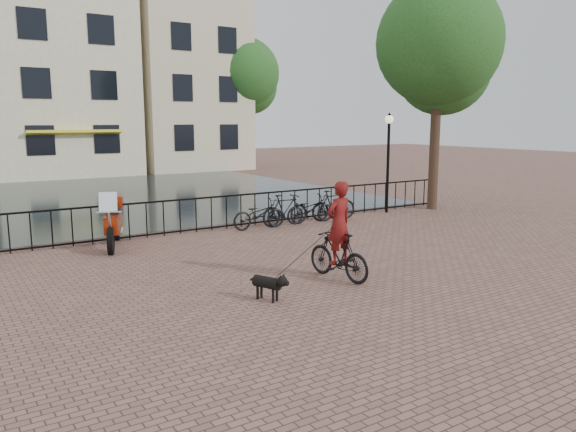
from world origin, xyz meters
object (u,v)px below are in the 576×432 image
lamp_post (388,146)px  cyclist (339,236)px  dog (267,286)px  motorcycle (113,217)px

lamp_post → cyclist: size_ratio=1.44×
lamp_post → dog: lamp_post is taller
cyclist → motorcycle: size_ratio=1.05×
motorcycle → lamp_post: bearing=22.5°
lamp_post → dog: 10.91m
lamp_post → cyclist: 9.04m
lamp_post → motorcycle: size_ratio=1.52×
lamp_post → cyclist: bearing=-139.2°
dog → motorcycle: bearing=77.9°
lamp_post → dog: bearing=-144.4°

